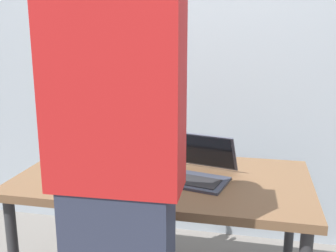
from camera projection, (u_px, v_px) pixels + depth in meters
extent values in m
cube|color=brown|center=(163.00, 179.00, 1.96)|extent=(1.40, 0.75, 0.04)
cylinder|color=#2D2D30|center=(74.00, 209.00, 2.47)|extent=(0.05, 0.05, 0.69)
cylinder|color=#2D2D30|center=(289.00, 230.00, 2.21)|extent=(0.05, 0.05, 0.69)
cube|color=#383D4C|center=(192.00, 181.00, 1.87)|extent=(0.36, 0.28, 0.01)
cube|color=#232326|center=(190.00, 180.00, 1.86)|extent=(0.29, 0.19, 0.00)
cube|color=#383D4C|center=(204.00, 151.00, 1.99)|extent=(0.34, 0.18, 0.19)
cube|color=black|center=(204.00, 151.00, 1.99)|extent=(0.31, 0.16, 0.18)
cylinder|color=brown|center=(136.00, 140.00, 2.19)|extent=(0.07, 0.07, 0.21)
cone|color=brown|center=(136.00, 118.00, 2.16)|extent=(0.07, 0.07, 0.03)
cylinder|color=brown|center=(136.00, 110.00, 2.15)|extent=(0.03, 0.03, 0.07)
cylinder|color=#BFB74C|center=(136.00, 103.00, 2.14)|extent=(0.04, 0.04, 0.01)
cylinder|color=#BEAEA7|center=(136.00, 138.00, 2.19)|extent=(0.07, 0.07, 0.07)
cylinder|color=#333333|center=(141.00, 150.00, 2.09)|extent=(0.06, 0.06, 0.16)
cone|color=#333333|center=(141.00, 132.00, 2.07)|extent=(0.06, 0.06, 0.02)
cylinder|color=#333333|center=(141.00, 125.00, 2.06)|extent=(0.03, 0.03, 0.06)
cylinder|color=#BFB74C|center=(141.00, 118.00, 2.05)|extent=(0.03, 0.03, 0.01)
cylinder|color=#A6B7B5|center=(141.00, 148.00, 2.09)|extent=(0.06, 0.06, 0.06)
cylinder|color=#1E5123|center=(156.00, 137.00, 2.24)|extent=(0.07, 0.07, 0.21)
cone|color=#1E5123|center=(156.00, 117.00, 2.22)|extent=(0.07, 0.07, 0.03)
cylinder|color=#1E5123|center=(156.00, 107.00, 2.20)|extent=(0.03, 0.03, 0.09)
cylinder|color=#BFB74C|center=(156.00, 98.00, 2.19)|extent=(0.04, 0.04, 0.01)
cylinder|color=#B691DA|center=(156.00, 136.00, 2.24)|extent=(0.07, 0.07, 0.07)
cylinder|color=#472B14|center=(157.00, 141.00, 2.17)|extent=(0.07, 0.07, 0.21)
cone|color=#472B14|center=(157.00, 120.00, 2.14)|extent=(0.07, 0.07, 0.02)
cylinder|color=#472B14|center=(157.00, 109.00, 2.13)|extent=(0.03, 0.03, 0.09)
cylinder|color=#BFB74C|center=(157.00, 100.00, 2.12)|extent=(0.03, 0.03, 0.01)
cylinder|color=#8FBDA5|center=(157.00, 139.00, 2.17)|extent=(0.07, 0.07, 0.07)
cube|color=red|center=(114.00, 89.00, 1.26)|extent=(0.44, 0.21, 0.66)
cube|color=#99A3AD|center=(193.00, 48.00, 2.66)|extent=(6.00, 0.10, 2.60)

